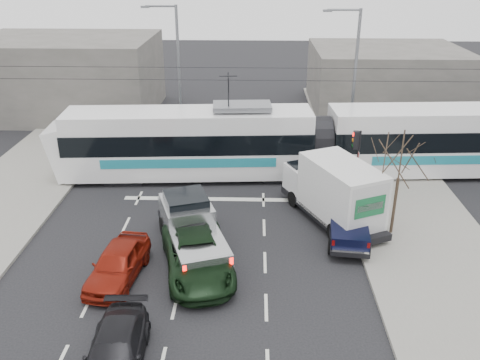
{
  "coord_description": "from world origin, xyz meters",
  "views": [
    {
      "loc": [
        1.2,
        -18.3,
        12.05
      ],
      "look_at": [
        0.5,
        4.53,
        1.8
      ],
      "focal_mm": 38.0,
      "sensor_mm": 36.0,
      "label": 1
    }
  ],
  "objects_px": {
    "street_lamp_near": "(352,73)",
    "silver_pickup": "(190,225)",
    "bare_tree": "(401,160)",
    "tram": "(319,141)",
    "navy_pickup": "(348,217)",
    "street_lamp_far": "(176,65)",
    "green_car": "(197,255)",
    "traffic_signal": "(356,149)",
    "dark_car": "(115,352)",
    "red_car": "(118,263)",
    "box_truck": "(334,192)"
  },
  "relations": [
    {
      "from": "street_lamp_far",
      "to": "red_car",
      "type": "relative_size",
      "value": 2.15
    },
    {
      "from": "navy_pickup",
      "to": "dark_car",
      "type": "xyz_separation_m",
      "value": [
        -8.61,
        -8.56,
        -0.31
      ]
    },
    {
      "from": "green_car",
      "to": "dark_car",
      "type": "height_order",
      "value": "green_car"
    },
    {
      "from": "dark_car",
      "to": "navy_pickup",
      "type": "bearing_deg",
      "value": 42.16
    },
    {
      "from": "bare_tree",
      "to": "tram",
      "type": "distance_m",
      "value": 7.65
    },
    {
      "from": "silver_pickup",
      "to": "dark_car",
      "type": "distance_m",
      "value": 7.46
    },
    {
      "from": "dark_car",
      "to": "street_lamp_far",
      "type": "bearing_deg",
      "value": 90.18
    },
    {
      "from": "bare_tree",
      "to": "tram",
      "type": "xyz_separation_m",
      "value": [
        -2.67,
        6.97,
        -1.69
      ]
    },
    {
      "from": "traffic_signal",
      "to": "tram",
      "type": "bearing_deg",
      "value": 117.45
    },
    {
      "from": "traffic_signal",
      "to": "silver_pickup",
      "type": "xyz_separation_m",
      "value": [
        -8.05,
        -5.38,
        -1.63
      ]
    },
    {
      "from": "bare_tree",
      "to": "street_lamp_far",
      "type": "height_order",
      "value": "street_lamp_far"
    },
    {
      "from": "silver_pickup",
      "to": "green_car",
      "type": "xyz_separation_m",
      "value": [
        0.48,
        -1.87,
        -0.34
      ]
    },
    {
      "from": "street_lamp_near",
      "to": "box_truck",
      "type": "height_order",
      "value": "street_lamp_near"
    },
    {
      "from": "bare_tree",
      "to": "street_lamp_far",
      "type": "distance_m",
      "value": 17.97
    },
    {
      "from": "tram",
      "to": "navy_pickup",
      "type": "relative_size",
      "value": 6.25
    },
    {
      "from": "traffic_signal",
      "to": "silver_pickup",
      "type": "distance_m",
      "value": 9.82
    },
    {
      "from": "bare_tree",
      "to": "green_car",
      "type": "relative_size",
      "value": 0.9
    },
    {
      "from": "bare_tree",
      "to": "box_truck",
      "type": "height_order",
      "value": "bare_tree"
    },
    {
      "from": "bare_tree",
      "to": "silver_pickup",
      "type": "relative_size",
      "value": 0.77
    },
    {
      "from": "silver_pickup",
      "to": "red_car",
      "type": "bearing_deg",
      "value": -156.06
    },
    {
      "from": "traffic_signal",
      "to": "bare_tree",
      "type": "bearing_deg",
      "value": -74.24
    },
    {
      "from": "bare_tree",
      "to": "tram",
      "type": "bearing_deg",
      "value": 110.98
    },
    {
      "from": "tram",
      "to": "traffic_signal",
      "type": "bearing_deg",
      "value": -66.31
    },
    {
      "from": "street_lamp_near",
      "to": "navy_pickup",
      "type": "xyz_separation_m",
      "value": [
        -1.78,
        -11.6,
        -4.18
      ]
    },
    {
      "from": "green_car",
      "to": "box_truck",
      "type": "bearing_deg",
      "value": 22.58
    },
    {
      "from": "silver_pickup",
      "to": "navy_pickup",
      "type": "bearing_deg",
      "value": -8.96
    },
    {
      "from": "silver_pickup",
      "to": "dark_car",
      "type": "xyz_separation_m",
      "value": [
        -1.5,
        -7.29,
        -0.48
      ]
    },
    {
      "from": "box_truck",
      "to": "traffic_signal",
      "type": "bearing_deg",
      "value": 37.55
    },
    {
      "from": "street_lamp_far",
      "to": "green_car",
      "type": "bearing_deg",
      "value": -79.57
    },
    {
      "from": "bare_tree",
      "to": "dark_car",
      "type": "bearing_deg",
      "value": -140.94
    },
    {
      "from": "silver_pickup",
      "to": "green_car",
      "type": "relative_size",
      "value": 1.17
    },
    {
      "from": "street_lamp_far",
      "to": "tram",
      "type": "xyz_separation_m",
      "value": [
        9.11,
        -6.53,
        -3.01
      ]
    },
    {
      "from": "silver_pickup",
      "to": "red_car",
      "type": "xyz_separation_m",
      "value": [
        -2.63,
        -2.46,
        -0.4
      ]
    },
    {
      "from": "traffic_signal",
      "to": "navy_pickup",
      "type": "height_order",
      "value": "traffic_signal"
    },
    {
      "from": "traffic_signal",
      "to": "silver_pickup",
      "type": "relative_size",
      "value": 0.55
    },
    {
      "from": "street_lamp_far",
      "to": "navy_pickup",
      "type": "height_order",
      "value": "street_lamp_far"
    },
    {
      "from": "bare_tree",
      "to": "green_car",
      "type": "bearing_deg",
      "value": -159.52
    },
    {
      "from": "bare_tree",
      "to": "red_car",
      "type": "distance_m",
      "value": 12.8
    },
    {
      "from": "red_car",
      "to": "green_car",
      "type": "bearing_deg",
      "value": 17.71
    },
    {
      "from": "street_lamp_near",
      "to": "dark_car",
      "type": "xyz_separation_m",
      "value": [
        -10.39,
        -20.17,
        -4.48
      ]
    },
    {
      "from": "tram",
      "to": "street_lamp_far",
      "type": "bearing_deg",
      "value": 140.63
    },
    {
      "from": "box_truck",
      "to": "tram",
      "type": "bearing_deg",
      "value": 66.29
    },
    {
      "from": "silver_pickup",
      "to": "street_lamp_near",
      "type": "bearing_deg",
      "value": 36.24
    },
    {
      "from": "bare_tree",
      "to": "traffic_signal",
      "type": "relative_size",
      "value": 1.39
    },
    {
      "from": "traffic_signal",
      "to": "tram",
      "type": "height_order",
      "value": "tram"
    },
    {
      "from": "street_lamp_near",
      "to": "tram",
      "type": "distance_m",
      "value": 5.94
    },
    {
      "from": "navy_pickup",
      "to": "green_car",
      "type": "xyz_separation_m",
      "value": [
        -6.63,
        -3.15,
        -0.17
      ]
    },
    {
      "from": "traffic_signal",
      "to": "street_lamp_far",
      "type": "bearing_deg",
      "value": 138.28
    },
    {
      "from": "street_lamp_near",
      "to": "silver_pickup",
      "type": "xyz_separation_m",
      "value": [
        -8.9,
        -12.88,
        -4.0
      ]
    },
    {
      "from": "street_lamp_near",
      "to": "silver_pickup",
      "type": "bearing_deg",
      "value": -124.63
    }
  ]
}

